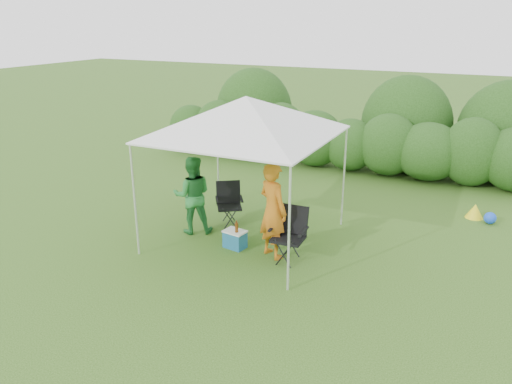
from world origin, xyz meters
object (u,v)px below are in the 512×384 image
at_px(cooler, 235,239).
at_px(canopy, 246,116).
at_px(chair_right, 290,230).
at_px(chair_left, 229,200).
at_px(man, 273,210).
at_px(woman, 193,195).

bearing_deg(cooler, canopy, 98.11).
distance_m(chair_right, chair_left, 2.07).
xyz_separation_m(chair_left, man, (1.47, -1.02, 0.38)).
bearing_deg(cooler, woman, 174.72).
distance_m(canopy, man, 1.81).
bearing_deg(woman, chair_right, 141.62).
distance_m(man, woman, 1.92).
xyz_separation_m(man, cooler, (-0.78, 0.00, -0.72)).
bearing_deg(woman, chair_left, -151.82).
height_order(chair_right, chair_left, chair_right).
xyz_separation_m(chair_right, chair_left, (-1.80, 1.01, -0.05)).
bearing_deg(woman, cooler, 133.96).
bearing_deg(canopy, woman, -170.70).
xyz_separation_m(canopy, man, (0.77, -0.48, -1.57)).
bearing_deg(chair_left, canopy, -71.57).
distance_m(canopy, cooler, 2.34).
xyz_separation_m(chair_right, woman, (-2.24, 0.28, 0.24)).
height_order(chair_right, woman, woman).
xyz_separation_m(canopy, chair_left, (-0.70, 0.54, -1.95)).
bearing_deg(man, chair_right, -150.09).
xyz_separation_m(canopy, chair_right, (1.11, -0.46, -1.90)).
height_order(man, woman, man).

